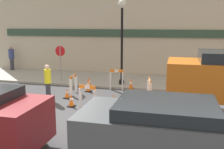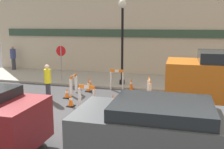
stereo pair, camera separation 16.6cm
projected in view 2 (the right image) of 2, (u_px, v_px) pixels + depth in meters
ground_plane at (62, 116)px, 9.94m from camera, size 60.00×60.00×0.00m
sidewalk_slab at (108, 80)px, 16.02m from camera, size 18.00×3.84×0.11m
storefront_facade at (116, 34)px, 17.39m from camera, size 18.00×0.22×5.50m
streetlamp_post at (122, 30)px, 14.00m from camera, size 0.44×0.44×4.55m
stop_sign at (61, 57)px, 15.27m from camera, size 0.60×0.06×2.05m
barricade_0 at (117, 79)px, 13.69m from camera, size 0.71×0.16×1.09m
barricade_1 at (74, 84)px, 12.89m from camera, size 0.15×0.75×0.96m
barricade_2 at (87, 96)px, 10.70m from camera, size 0.75×0.25×0.97m
barricade_3 at (149, 89)px, 11.91m from camera, size 0.28×0.72×0.98m
traffic_cone_0 at (113, 102)px, 10.48m from camera, size 0.30×0.30×0.69m
traffic_cone_1 at (88, 85)px, 13.38m from camera, size 0.30×0.30×0.68m
traffic_cone_2 at (90, 82)px, 14.17m from camera, size 0.30×0.30×0.61m
traffic_cone_3 at (131, 84)px, 13.59m from camera, size 0.30×0.30×0.68m
traffic_cone_4 at (71, 100)px, 10.99m from camera, size 0.30×0.30×0.54m
traffic_cone_5 at (67, 93)px, 12.23m from camera, size 0.30×0.30×0.47m
person_worker at (48, 81)px, 11.90m from camera, size 0.40×0.40×1.62m
person_pedestrian at (13, 57)px, 19.00m from camera, size 0.48×0.48×1.71m
parked_car_2 at (161, 136)px, 5.78m from camera, size 3.86×2.01×1.79m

